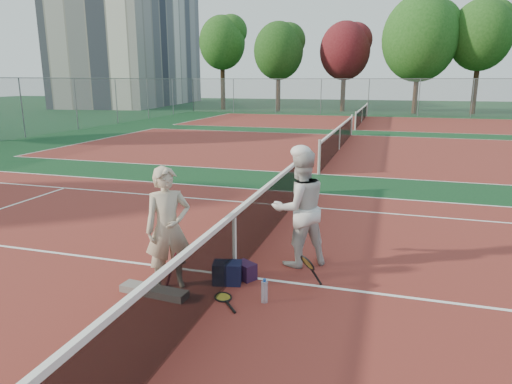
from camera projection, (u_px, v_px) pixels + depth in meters
ground at (235, 276)px, 6.93m from camera, size 130.00×130.00×0.00m
court_main at (235, 276)px, 6.93m from camera, size 23.77×10.97×0.01m
court_far_a at (339, 150)px, 19.48m from camera, size 23.77×10.97×0.01m
court_far_b at (362, 122)px, 32.04m from camera, size 23.77×10.97×0.01m
net_main at (234, 244)px, 6.81m from camera, size 0.10×10.98×1.02m
net_far_a at (340, 138)px, 19.36m from camera, size 0.10×10.98×1.02m
net_far_b at (362, 115)px, 31.92m from camera, size 0.10×10.98×1.02m
fence_back at (369, 97)px, 38.19m from camera, size 32.00×0.06×3.00m
apartment_block at (133, 40)px, 53.86m from camera, size 12.96×23.18×15.00m
player_a at (168, 229)px, 6.36m from camera, size 0.76×0.73×1.76m
player_b at (300, 208)px, 7.17m from camera, size 1.15×1.11×1.87m
racket_red at (175, 267)px, 6.51m from camera, size 0.27×0.32×0.58m
racket_black_held at (307, 272)px, 6.42m from camera, size 0.44×0.45×0.51m
racket_spare at (223, 297)px, 6.22m from camera, size 0.59×0.63×0.03m
sports_bag_navy at (227, 273)px, 6.64m from camera, size 0.46×0.36×0.32m
sports_bag_purple at (245, 271)px, 6.80m from camera, size 0.38×0.34×0.25m
net_cover_canvas at (154, 291)px, 6.31m from camera, size 1.01×0.32×0.10m
water_bottle at (264, 292)px, 6.07m from camera, size 0.09×0.09×0.30m
tree_back_0 at (222, 43)px, 44.28m from camera, size 4.47×4.47×8.98m
tree_back_1 at (279, 51)px, 42.06m from camera, size 4.57×4.57×8.13m
tree_back_maroon at (345, 51)px, 41.84m from camera, size 4.59×4.59×8.14m
tree_back_3 at (420, 39)px, 38.92m from camera, size 6.33×6.33×9.98m
tree_back_4 at (481, 35)px, 38.17m from camera, size 5.12×5.12×9.50m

